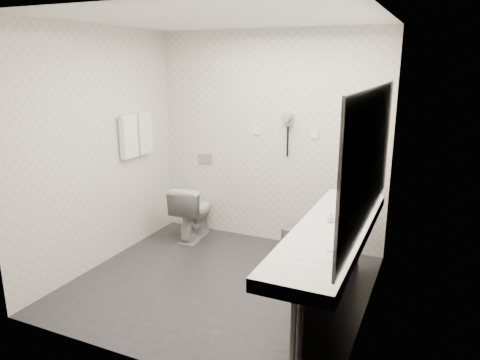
% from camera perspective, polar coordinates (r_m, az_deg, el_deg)
% --- Properties ---
extents(floor, '(2.80, 2.80, 0.00)m').
position_cam_1_polar(floor, '(4.58, -2.55, -13.04)').
color(floor, '#242328').
rests_on(floor, ground).
extents(ceiling, '(2.80, 2.80, 0.00)m').
position_cam_1_polar(ceiling, '(4.07, -2.98, 19.87)').
color(ceiling, white).
rests_on(ceiling, wall_back).
extents(wall_back, '(2.80, 0.00, 2.80)m').
position_cam_1_polar(wall_back, '(5.32, 3.67, 5.15)').
color(wall_back, silver).
rests_on(wall_back, floor).
extents(wall_front, '(2.80, 0.00, 2.80)m').
position_cam_1_polar(wall_front, '(3.09, -13.80, -2.40)').
color(wall_front, silver).
rests_on(wall_front, floor).
extents(wall_left, '(0.00, 2.60, 2.60)m').
position_cam_1_polar(wall_left, '(4.94, -17.40, 3.75)').
color(wall_left, silver).
rests_on(wall_left, floor).
extents(wall_right, '(0.00, 2.60, 2.60)m').
position_cam_1_polar(wall_right, '(3.74, 16.72, 0.39)').
color(wall_right, silver).
rests_on(wall_right, floor).
extents(vanity_counter, '(0.55, 2.20, 0.10)m').
position_cam_1_polar(vanity_counter, '(3.73, 11.57, -6.57)').
color(vanity_counter, white).
rests_on(vanity_counter, floor).
extents(vanity_panel, '(0.03, 2.15, 0.75)m').
position_cam_1_polar(vanity_panel, '(3.90, 11.60, -12.44)').
color(vanity_panel, gray).
rests_on(vanity_panel, floor).
extents(vanity_post_near, '(0.06, 0.06, 0.75)m').
position_cam_1_polar(vanity_post_near, '(3.03, 7.38, -21.03)').
color(vanity_post_near, silver).
rests_on(vanity_post_near, floor).
extents(vanity_post_far, '(0.06, 0.06, 0.75)m').
position_cam_1_polar(vanity_post_far, '(4.83, 14.79, -7.14)').
color(vanity_post_far, silver).
rests_on(vanity_post_far, floor).
extents(mirror, '(0.02, 2.20, 1.05)m').
position_cam_1_polar(mirror, '(3.50, 16.26, 2.85)').
color(mirror, '#B2BCC6').
rests_on(mirror, wall_right).
extents(basin_near, '(0.40, 0.31, 0.05)m').
position_cam_1_polar(basin_near, '(3.13, 8.84, -10.01)').
color(basin_near, white).
rests_on(basin_near, vanity_counter).
extents(basin_far, '(0.40, 0.31, 0.05)m').
position_cam_1_polar(basin_far, '(4.32, 13.56, -3.20)').
color(basin_far, white).
rests_on(basin_far, vanity_counter).
extents(faucet_near, '(0.04, 0.04, 0.15)m').
position_cam_1_polar(faucet_near, '(3.06, 12.46, -9.00)').
color(faucet_near, silver).
rests_on(faucet_near, vanity_counter).
extents(faucet_far, '(0.04, 0.04, 0.15)m').
position_cam_1_polar(faucet_far, '(4.27, 16.20, -2.35)').
color(faucet_far, silver).
rests_on(faucet_far, vanity_counter).
extents(soap_bottle_a, '(0.06, 0.06, 0.09)m').
position_cam_1_polar(soap_bottle_a, '(3.80, 13.43, -4.73)').
color(soap_bottle_a, white).
rests_on(soap_bottle_a, vanity_counter).
extents(soap_bottle_b, '(0.09, 0.09, 0.08)m').
position_cam_1_polar(soap_bottle_b, '(3.80, 11.47, -4.72)').
color(soap_bottle_b, white).
rests_on(soap_bottle_b, vanity_counter).
extents(glass_left, '(0.07, 0.07, 0.11)m').
position_cam_1_polar(glass_left, '(3.86, 14.10, -4.33)').
color(glass_left, silver).
rests_on(glass_left, vanity_counter).
extents(glass_right, '(0.07, 0.07, 0.11)m').
position_cam_1_polar(glass_right, '(3.94, 13.91, -3.95)').
color(glass_right, silver).
rests_on(glass_right, vanity_counter).
extents(toilet, '(0.45, 0.71, 0.68)m').
position_cam_1_polar(toilet, '(5.59, -5.99, -4.01)').
color(toilet, white).
rests_on(toilet, floor).
extents(flush_plate, '(0.18, 0.02, 0.12)m').
position_cam_1_polar(flush_plate, '(5.71, -4.43, 2.75)').
color(flush_plate, '#B2B5BA').
rests_on(flush_plate, wall_back).
extents(pedal_bin, '(0.24, 0.24, 0.29)m').
position_cam_1_polar(pedal_bin, '(5.23, 6.36, -7.69)').
color(pedal_bin, '#B2B5BA').
rests_on(pedal_bin, floor).
extents(bin_lid, '(0.21, 0.21, 0.02)m').
position_cam_1_polar(bin_lid, '(5.18, 6.41, -6.12)').
color(bin_lid, '#B2B5BA').
rests_on(bin_lid, pedal_bin).
extents(towel_rail, '(0.02, 0.62, 0.02)m').
position_cam_1_polar(towel_rail, '(5.28, -13.27, 8.01)').
color(towel_rail, silver).
rests_on(towel_rail, wall_left).
extents(towel_near, '(0.07, 0.24, 0.48)m').
position_cam_1_polar(towel_near, '(5.19, -13.98, 5.41)').
color(towel_near, white).
rests_on(towel_near, towel_rail).
extents(towel_far, '(0.07, 0.24, 0.48)m').
position_cam_1_polar(towel_far, '(5.41, -12.15, 5.88)').
color(towel_far, white).
rests_on(towel_far, towel_rail).
extents(dryer_cradle, '(0.10, 0.04, 0.14)m').
position_cam_1_polar(dryer_cradle, '(5.17, 6.21, 7.62)').
color(dryer_cradle, gray).
rests_on(dryer_cradle, wall_back).
extents(dryer_barrel, '(0.08, 0.14, 0.08)m').
position_cam_1_polar(dryer_barrel, '(5.10, 5.97, 7.87)').
color(dryer_barrel, gray).
rests_on(dryer_barrel, dryer_cradle).
extents(dryer_cord, '(0.02, 0.02, 0.35)m').
position_cam_1_polar(dryer_cord, '(5.19, 6.08, 4.87)').
color(dryer_cord, black).
rests_on(dryer_cord, dryer_cradle).
extents(switch_plate_a, '(0.09, 0.02, 0.09)m').
position_cam_1_polar(switch_plate_a, '(5.34, 2.13, 6.31)').
color(switch_plate_a, white).
rests_on(switch_plate_a, wall_back).
extents(switch_plate_b, '(0.09, 0.02, 0.09)m').
position_cam_1_polar(switch_plate_b, '(5.12, 9.43, 5.75)').
color(switch_plate_b, white).
rests_on(switch_plate_b, wall_back).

